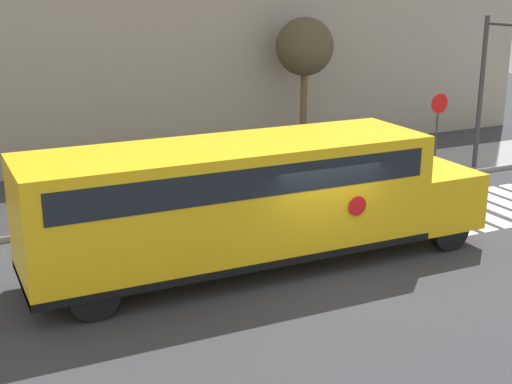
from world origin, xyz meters
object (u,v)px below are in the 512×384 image
traffic_light (507,73)px  tree_near_sidewalk (305,48)px  stop_sign (438,123)px  school_bus (247,197)px

traffic_light → tree_near_sidewalk: traffic_light is taller
stop_sign → tree_near_sidewalk: 5.48m
school_bus → stop_sign: 9.97m
tree_near_sidewalk → traffic_light: bearing=-51.3°
traffic_light → school_bus: bearing=-162.6°
school_bus → traffic_light: traffic_light is taller
traffic_light → tree_near_sidewalk: bearing=128.7°
school_bus → stop_sign: bearing=26.4°
school_bus → stop_sign: school_bus is taller
stop_sign → tree_near_sidewalk: size_ratio=0.55×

